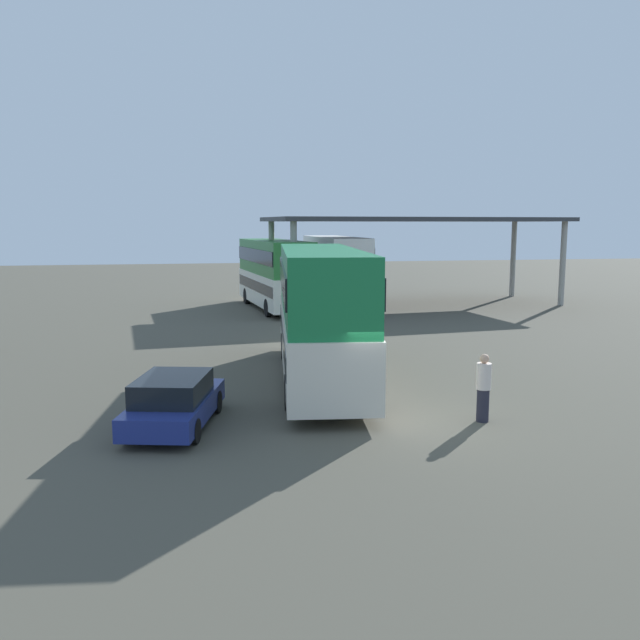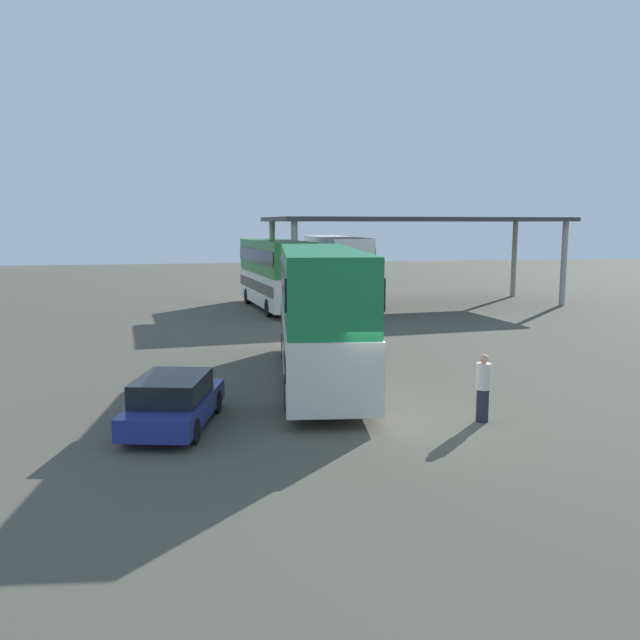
# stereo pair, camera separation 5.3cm
# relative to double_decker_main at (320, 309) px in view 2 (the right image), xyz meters

# --- Properties ---
(ground_plane) EXTENTS (140.00, 140.00, 0.00)m
(ground_plane) POSITION_rel_double_decker_main_xyz_m (0.86, -4.65, -2.36)
(ground_plane) COLOR #4C493E
(double_decker_main) EXTENTS (3.76, 11.32, 4.31)m
(double_decker_main) POSITION_rel_double_decker_main_xyz_m (0.00, 0.00, 0.00)
(double_decker_main) COLOR silver
(double_decker_main) RESTS_ON ground_plane
(parked_hatchback) EXTENTS (2.67, 4.39, 1.35)m
(parked_hatchback) POSITION_rel_double_decker_main_xyz_m (-4.59, -4.29, -1.69)
(parked_hatchback) COLOR navy
(parked_hatchback) RESTS_ON ground_plane
(double_decker_near_canopy) EXTENTS (3.53, 10.30, 4.13)m
(double_decker_near_canopy) POSITION_rel_double_decker_main_xyz_m (0.81, 18.26, -0.10)
(double_decker_near_canopy) COLOR silver
(double_decker_near_canopy) RESTS_ON ground_plane
(double_decker_mid_row) EXTENTS (2.57, 11.01, 4.28)m
(double_decker_mid_row) POSITION_rel_double_decker_main_xyz_m (4.96, 20.30, -0.02)
(double_decker_mid_row) COLOR navy
(double_decker_mid_row) RESTS_ON ground_plane
(depot_canopy) EXTENTS (19.18, 8.50, 5.49)m
(depot_canopy) POSITION_rel_double_decker_main_xyz_m (9.82, 18.37, 2.79)
(depot_canopy) COLOR #33353A
(depot_canopy) RESTS_ON ground_plane
(pedestrian_waiting) EXTENTS (0.38, 0.38, 1.79)m
(pedestrian_waiting) POSITION_rel_double_decker_main_xyz_m (3.27, -5.33, -1.46)
(pedestrian_waiting) COLOR #262633
(pedestrian_waiting) RESTS_ON ground_plane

